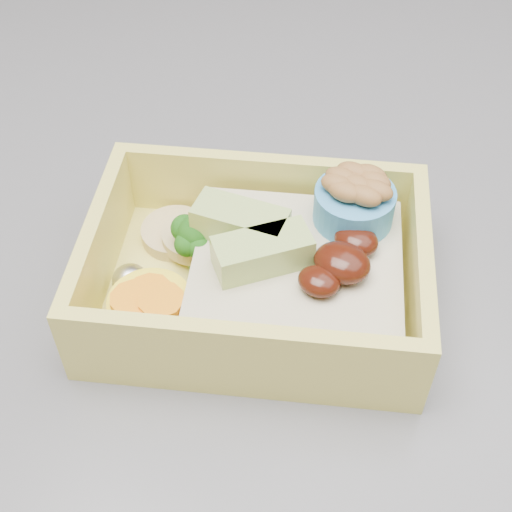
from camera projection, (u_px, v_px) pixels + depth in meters
The scene contains 2 objects.
island at pixel (346, 499), 0.81m from camera, with size 1.24×0.84×0.92m.
bento_box at pixel (267, 268), 0.41m from camera, with size 0.23×0.20×0.07m.
Camera 1 is at (0.08, -0.45, 1.25)m, focal length 50.00 mm.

